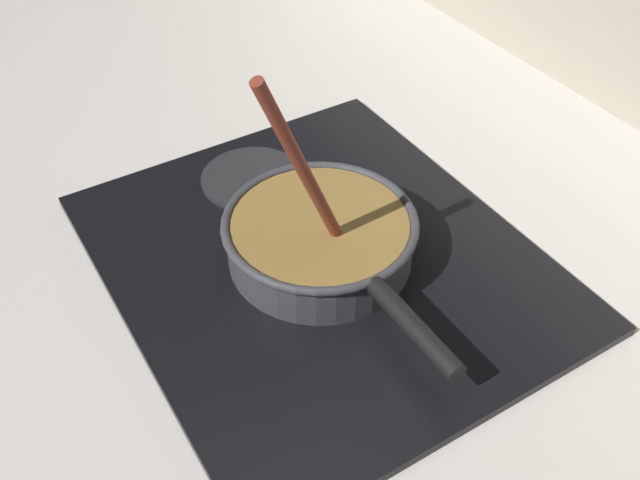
% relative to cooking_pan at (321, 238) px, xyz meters
% --- Properties ---
extents(ground, '(2.40, 1.60, 0.04)m').
position_rel_cooking_pan_xyz_m(ground, '(-0.02, -0.21, -0.07)').
color(ground, beige).
extents(hob_plate, '(0.56, 0.48, 0.01)m').
position_rel_cooking_pan_xyz_m(hob_plate, '(-0.00, 0.00, -0.04)').
color(hob_plate, black).
rests_on(hob_plate, ground).
extents(burner_ring, '(0.20, 0.20, 0.01)m').
position_rel_cooking_pan_xyz_m(burner_ring, '(-0.00, 0.00, -0.03)').
color(burner_ring, '#592D0C').
rests_on(burner_ring, hob_plate).
extents(spare_burner, '(0.14, 0.14, 0.01)m').
position_rel_cooking_pan_xyz_m(spare_burner, '(-0.18, 0.00, -0.03)').
color(spare_burner, '#262628').
rests_on(spare_burner, hob_plate).
extents(cooking_pan, '(0.37, 0.23, 0.29)m').
position_rel_cooking_pan_xyz_m(cooking_pan, '(0.00, 0.00, 0.00)').
color(cooking_pan, '#38383D').
rests_on(cooking_pan, hob_plate).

